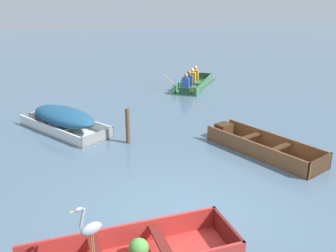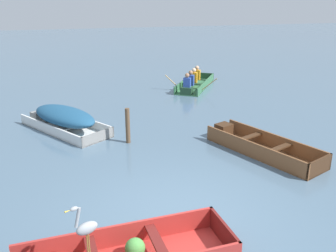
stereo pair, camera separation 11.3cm
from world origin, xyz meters
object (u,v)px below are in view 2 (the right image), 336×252
at_px(skiff_white_near_moored, 64,118).
at_px(rowboat_green_with_crew, 194,83).
at_px(heron_on_dinghy, 86,227).
at_px(mooring_post, 128,126).
at_px(skiff_wooden_brown_mid_moored, 259,146).

xyz_separation_m(skiff_white_near_moored, rowboat_green_with_crew, (5.44, 3.94, -0.16)).
relative_size(heron_on_dinghy, mooring_post, 0.85).
relative_size(rowboat_green_with_crew, heron_on_dinghy, 3.88).
bearing_deg(rowboat_green_with_crew, mooring_post, -124.63).
bearing_deg(heron_on_dinghy, mooring_post, 74.59).
distance_m(skiff_white_near_moored, mooring_post, 2.27).
bearing_deg(skiff_white_near_moored, rowboat_green_with_crew, 35.86).
height_order(rowboat_green_with_crew, heron_on_dinghy, heron_on_dinghy).
bearing_deg(skiff_white_near_moored, heron_on_dinghy, -87.47).
height_order(skiff_wooden_brown_mid_moored, mooring_post, mooring_post).
bearing_deg(skiff_wooden_brown_mid_moored, heron_on_dinghy, -142.18).
xyz_separation_m(skiff_wooden_brown_mid_moored, heron_on_dinghy, (-4.57, -3.55, 0.73)).
bearing_deg(heron_on_dinghy, skiff_white_near_moored, 92.53).
bearing_deg(mooring_post, rowboat_green_with_crew, 55.37).
distance_m(skiff_white_near_moored, heron_on_dinghy, 6.58).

